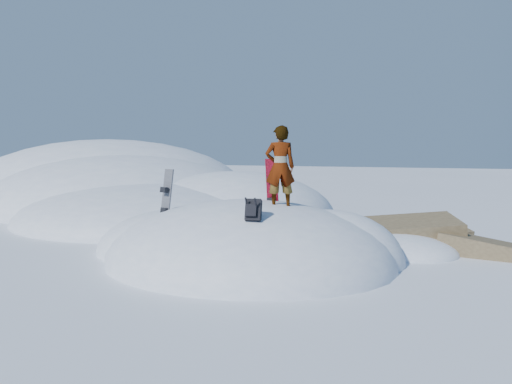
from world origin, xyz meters
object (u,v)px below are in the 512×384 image
(snowboard_dark, at_px, (166,203))
(backpack, at_px, (253,210))
(snowboard_red, at_px, (272,193))
(person, at_px, (280,167))

(snowboard_dark, distance_m, backpack, 2.89)
(snowboard_red, distance_m, person, 0.98)
(backpack, bearing_deg, person, 71.96)
(snowboard_red, xyz_separation_m, person, (0.40, -0.62, 0.65))
(person, bearing_deg, snowboard_red, -83.73)
(person, bearing_deg, backpack, 56.99)
(snowboard_dark, xyz_separation_m, backpack, (2.69, -1.06, 0.06))
(snowboard_dark, xyz_separation_m, person, (2.84, 0.25, 0.90))
(snowboard_red, distance_m, backpack, 1.96)
(snowboard_red, bearing_deg, backpack, -69.09)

